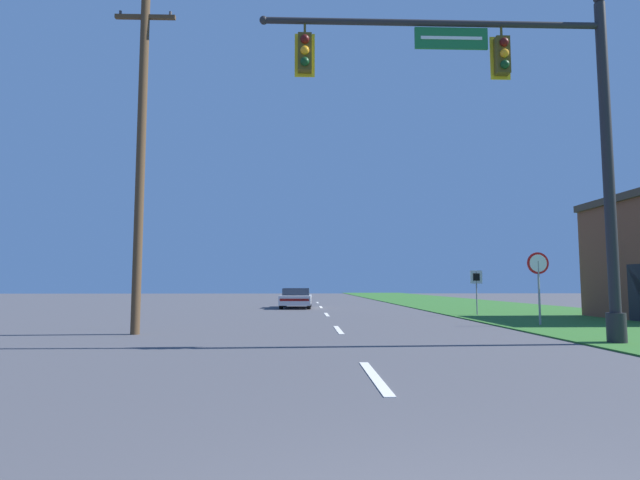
# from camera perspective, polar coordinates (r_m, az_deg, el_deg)

# --- Properties ---
(grass_verge_right) EXTENTS (10.00, 110.00, 0.04)m
(grass_verge_right) POSITION_cam_1_polar(r_m,az_deg,el_deg) (33.83, 18.33, -7.24)
(grass_verge_right) COLOR #2D6626
(grass_verge_right) RESTS_ON ground
(road_center_line) EXTENTS (0.16, 34.80, 0.01)m
(road_center_line) POSITION_cam_1_polar(r_m,az_deg,el_deg) (23.82, 0.77, -8.52)
(road_center_line) COLOR silver
(road_center_line) RESTS_ON ground
(signal_mast) EXTENTS (8.82, 0.47, 8.78)m
(signal_mast) POSITION_cam_1_polar(r_m,az_deg,el_deg) (13.62, 22.64, 11.95)
(signal_mast) COLOR #232326
(signal_mast) RESTS_ON grass_verge_right
(car_ahead) EXTENTS (1.95, 4.60, 1.19)m
(car_ahead) POSITION_cam_1_polar(r_m,az_deg,el_deg) (30.78, -2.74, -6.64)
(car_ahead) COLOR black
(car_ahead) RESTS_ON ground
(stop_sign) EXTENTS (0.76, 0.07, 2.50)m
(stop_sign) POSITION_cam_1_polar(r_m,az_deg,el_deg) (19.00, 23.68, -3.34)
(stop_sign) COLOR gray
(stop_sign) RESTS_ON grass_verge_right
(route_sign_post) EXTENTS (0.55, 0.06, 2.03)m
(route_sign_post) POSITION_cam_1_polar(r_m,az_deg,el_deg) (24.18, 17.44, -4.63)
(route_sign_post) COLOR gray
(route_sign_post) RESTS_ON grass_verge_right
(utility_pole_near) EXTENTS (1.80, 0.26, 10.39)m
(utility_pole_near) POSITION_cam_1_polar(r_m,az_deg,el_deg) (15.85, -19.79, 9.58)
(utility_pole_near) COLOR #4C3823
(utility_pole_near) RESTS_ON ground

